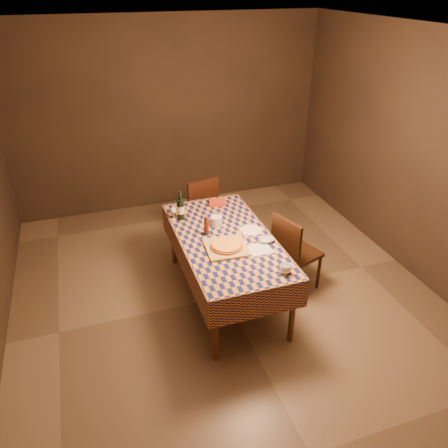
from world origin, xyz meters
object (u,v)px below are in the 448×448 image
object	(u,v)px
cutting_board	(226,248)
bowl	(228,245)
chair_far	(200,206)
white_plate	(251,230)
wine_bottle	(181,209)
pizza	(226,245)
chair_right	(292,250)
dining_table	(226,244)

from	to	relation	value
cutting_board	bowl	bearing A→B (deg)	49.86
bowl	chair_far	distance (m)	1.42
bowl	white_plate	distance (m)	0.39
bowl	wine_bottle	world-z (taller)	wine_bottle
cutting_board	pizza	world-z (taller)	pizza
cutting_board	pizza	size ratio (longest dim) A/B	1.04
pizza	wine_bottle	world-z (taller)	wine_bottle
wine_bottle	white_plate	distance (m)	0.80
chair_far	chair_right	size ratio (longest dim) A/B	1.00
bowl	chair_right	size ratio (longest dim) A/B	0.17
dining_table	chair_far	distance (m)	1.23
chair_far	wine_bottle	bearing A→B (deg)	-120.24
wine_bottle	white_plate	size ratio (longest dim) A/B	1.47
bowl	pizza	bearing A→B (deg)	-130.14
chair_far	chair_right	distance (m)	1.47
cutting_board	wine_bottle	size ratio (longest dim) A/B	1.20
cutting_board	white_plate	size ratio (longest dim) A/B	1.77
cutting_board	chair_far	world-z (taller)	chair_far
chair_right	dining_table	bearing A→B (deg)	172.50
bowl	cutting_board	bearing A→B (deg)	-130.14
cutting_board	bowl	size ratio (longest dim) A/B	2.47
dining_table	pizza	xyz separation A→B (m)	(-0.06, -0.20, 0.12)
pizza	bowl	world-z (taller)	pizza
bowl	chair_far	size ratio (longest dim) A/B	0.17
bowl	chair_far	bearing A→B (deg)	85.74
dining_table	cutting_board	world-z (taller)	cutting_board
bowl	wine_bottle	distance (m)	0.77
chair_far	chair_right	xyz separation A→B (m)	(0.67, -1.31, 0.00)
wine_bottle	white_plate	bearing A→B (deg)	-37.85
dining_table	chair_right	distance (m)	0.76
dining_table	cutting_board	xyz separation A→B (m)	(-0.06, -0.20, 0.09)
white_plate	dining_table	bearing A→B (deg)	-172.81
chair_far	chair_right	world-z (taller)	same
cutting_board	wine_bottle	xyz separation A→B (m)	(-0.27, 0.73, 0.11)
dining_table	chair_right	xyz separation A→B (m)	(0.73, -0.10, -0.17)
dining_table	pizza	distance (m)	0.24
chair_right	pizza	bearing A→B (deg)	-172.25
cutting_board	wine_bottle	world-z (taller)	wine_bottle
pizza	chair_right	world-z (taller)	chair_right
bowl	chair_right	world-z (taller)	chair_right
cutting_board	chair_right	xyz separation A→B (m)	(0.79, 0.11, -0.26)
bowl	wine_bottle	size ratio (longest dim) A/B	0.49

